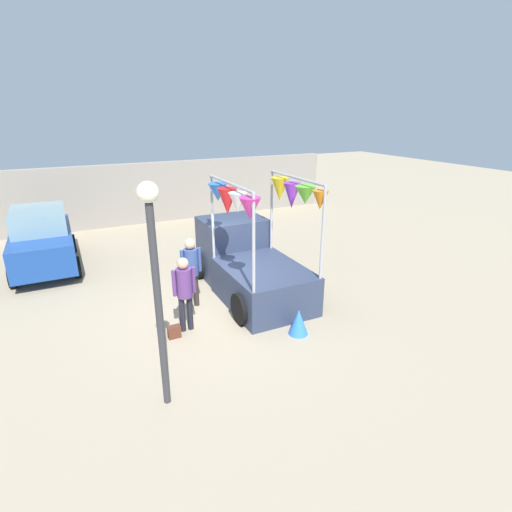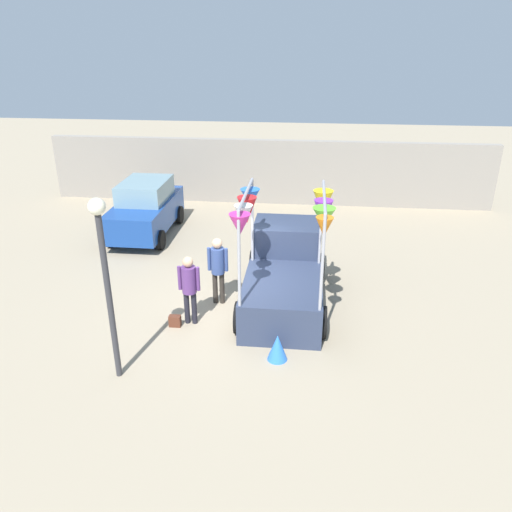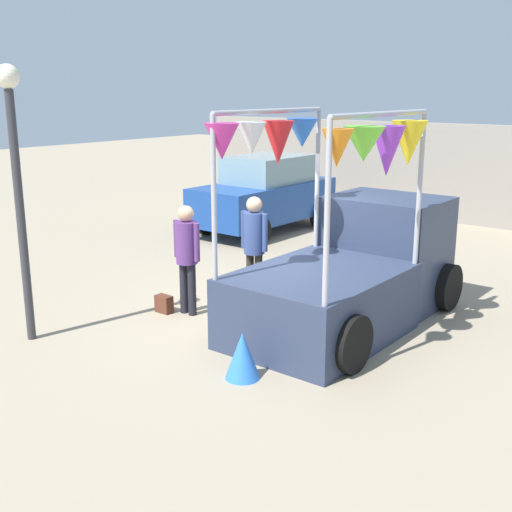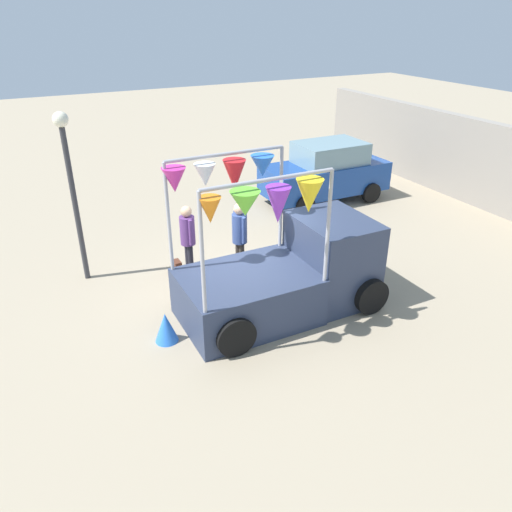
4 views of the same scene
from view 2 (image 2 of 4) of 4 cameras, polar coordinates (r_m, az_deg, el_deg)
ground_plane at (r=12.84m, az=-2.21°, el=-6.10°), size 60.00×60.00×0.00m
vendor_truck at (r=12.91m, az=3.33°, el=-1.40°), size 2.40×4.09×3.22m
parked_car at (r=17.73m, az=-12.49°, el=5.35°), size 1.88×4.00×1.88m
person_customer at (r=11.86m, az=-7.66°, el=-3.15°), size 0.53×0.34×1.75m
person_vendor at (r=12.68m, az=-4.39°, el=-0.96°), size 0.53×0.34×1.80m
handbag at (r=12.22m, az=-9.24°, el=-7.34°), size 0.28×0.16×0.28m
street_lamp at (r=9.71m, az=-16.91°, el=-1.04°), size 0.32×0.32×3.80m
brick_boundary_wall at (r=20.72m, az=1.33°, el=9.60°), size 18.00×0.36×2.60m
folded_kite_bundle_azure at (r=10.86m, az=2.47°, el=-10.39°), size 0.61×0.61×0.60m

